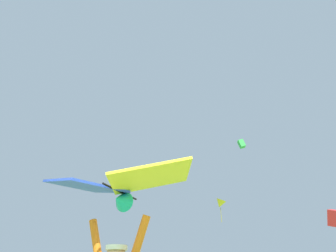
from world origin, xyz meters
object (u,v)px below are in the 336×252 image
distant_kite_red_mid_left (335,218)px  distant_kite_yellow_mid_right (220,204)px  held_stunt_kite (117,186)px  distant_kite_green_overhead_distant (241,144)px

distant_kite_red_mid_left → distant_kite_yellow_mid_right: bearing=130.2°
held_stunt_kite → distant_kite_yellow_mid_right: distant_kite_yellow_mid_right is taller
held_stunt_kite → distant_kite_yellow_mid_right: bearing=106.4°
distant_kite_red_mid_left → distant_kite_yellow_mid_right: 19.35m
distant_kite_green_overhead_distant → distant_kite_red_mid_left: bearing=-53.6°
held_stunt_kite → distant_kite_green_overhead_distant: distant_kite_green_overhead_distant is taller
held_stunt_kite → distant_kite_green_overhead_distant: (-5.07, 28.73, 13.28)m
held_stunt_kite → distant_kite_green_overhead_distant: bearing=100.0°
distant_kite_green_overhead_distant → distant_kite_yellow_mid_right: (-4.59, 4.15, -5.61)m
distant_kite_red_mid_left → distant_kite_green_overhead_distant: (-7.44, 10.09, 10.79)m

